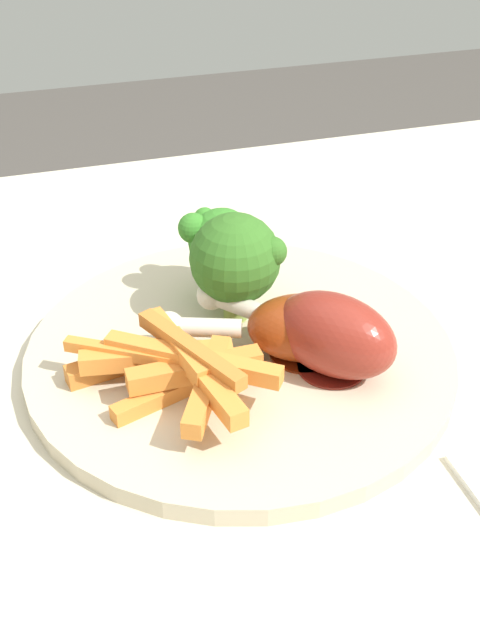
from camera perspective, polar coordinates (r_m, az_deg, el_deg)
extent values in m
cube|color=beige|center=(0.48, 7.18, -7.04)|extent=(1.01, 0.78, 0.03)
cylinder|color=beige|center=(0.49, 0.00, -2.50)|extent=(0.27, 0.27, 0.01)
cylinder|color=#8DAA4A|center=(0.51, -0.35, 1.27)|extent=(0.02, 0.02, 0.02)
sphere|color=#346A22|center=(0.49, -0.37, 4.58)|extent=(0.06, 0.06, 0.06)
sphere|color=#346A22|center=(0.50, -1.06, 5.08)|extent=(0.03, 0.03, 0.03)
sphere|color=#346A22|center=(0.47, -0.30, 3.79)|extent=(0.02, 0.02, 0.02)
sphere|color=#346A22|center=(0.48, 1.53, 3.62)|extent=(0.02, 0.02, 0.02)
sphere|color=#346A22|center=(0.51, -0.83, 5.68)|extent=(0.03, 0.03, 0.03)
sphere|color=#346A22|center=(0.48, 2.37, 5.09)|extent=(0.02, 0.02, 0.02)
cylinder|color=#89B75F|center=(0.52, -0.24, 2.55)|extent=(0.01, 0.01, 0.03)
sphere|color=#237E20|center=(0.51, -0.25, 5.28)|extent=(0.04, 0.04, 0.04)
sphere|color=#237E20|center=(0.51, 1.15, 5.80)|extent=(0.01, 0.01, 0.01)
sphere|color=#237E20|center=(0.49, -1.71, 5.65)|extent=(0.02, 0.02, 0.02)
sphere|color=#237E20|center=(0.49, -0.48, 5.29)|extent=(0.02, 0.02, 0.02)
sphere|color=#237E20|center=(0.49, -1.54, 5.67)|extent=(0.01, 0.01, 0.01)
sphere|color=#237E20|center=(0.51, -1.45, 6.35)|extent=(0.02, 0.02, 0.02)
cylinder|color=#7CBF48|center=(0.53, -1.29, 3.06)|extent=(0.02, 0.02, 0.02)
sphere|color=#367F27|center=(0.52, -1.34, 5.80)|extent=(0.05, 0.05, 0.05)
sphere|color=#367F27|center=(0.51, -3.49, 6.81)|extent=(0.02, 0.02, 0.02)
sphere|color=#367F27|center=(0.51, 0.29, 6.64)|extent=(0.02, 0.02, 0.02)
sphere|color=#367F27|center=(0.52, -2.63, 7.50)|extent=(0.02, 0.02, 0.02)
sphere|color=#367F27|center=(0.50, -1.78, 5.88)|extent=(0.02, 0.02, 0.02)
sphere|color=#367F27|center=(0.51, 0.48, 5.66)|extent=(0.02, 0.02, 0.02)
cube|color=orange|center=(0.45, -3.79, -4.75)|extent=(0.10, 0.04, 0.01)
cube|color=orange|center=(0.45, -8.19, -2.48)|extent=(0.07, 0.05, 0.01)
cube|color=orange|center=(0.42, -2.68, -4.34)|extent=(0.03, 0.09, 0.01)
cube|color=orange|center=(0.44, -4.62, -1.83)|extent=(0.02, 0.07, 0.01)
cube|color=orange|center=(0.44, -3.56, -2.92)|extent=(0.09, 0.07, 0.01)
cube|color=orange|center=(0.43, -3.70, -2.16)|extent=(0.04, 0.08, 0.01)
cube|color=orange|center=(0.45, -6.19, -2.74)|extent=(0.09, 0.03, 0.01)
cube|color=orange|center=(0.43, -2.43, -4.80)|extent=(0.05, 0.07, 0.01)
cube|color=orange|center=(0.44, -3.36, -3.70)|extent=(0.08, 0.01, 0.01)
cube|color=orange|center=(0.47, -8.53, -3.03)|extent=(0.07, 0.02, 0.01)
cylinder|color=maroon|center=(0.47, 6.59, -3.55)|extent=(0.04, 0.04, 0.00)
ellipsoid|color=maroon|center=(0.46, 6.79, -1.13)|extent=(0.09, 0.09, 0.05)
cylinder|color=beige|center=(0.48, -0.01, 1.07)|extent=(0.04, 0.04, 0.01)
sphere|color=silver|center=(0.49, -2.14, 1.84)|extent=(0.02, 0.02, 0.02)
cylinder|color=#621E09|center=(0.48, 4.64, -2.45)|extent=(0.04, 0.04, 0.00)
ellipsoid|color=maroon|center=(0.47, 4.75, -0.57)|extent=(0.08, 0.07, 0.04)
cylinder|color=beige|center=(0.47, -2.60, -0.57)|extent=(0.05, 0.03, 0.01)
sphere|color=silver|center=(0.47, -5.31, -0.49)|extent=(0.02, 0.02, 0.02)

